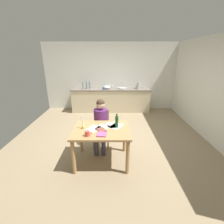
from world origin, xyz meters
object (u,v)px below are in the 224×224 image
at_px(book_magazine, 102,130).
at_px(wine_glass_back_left, 107,85).
at_px(wine_glass_near_sink, 113,85).
at_px(dining_table, 102,134).
at_px(coffee_mug, 88,133).
at_px(book_cookery, 102,134).
at_px(chair_at_table, 102,126).
at_px(bottle_wine_red, 90,85).
at_px(teacup_on_counter, 104,88).
at_px(candlestick, 83,125).
at_px(bottle_oil, 84,86).
at_px(wine_bottle_on_table, 117,121).
at_px(bottle_vinegar, 87,85).
at_px(stovetop_kettle, 138,86).
at_px(person_seated, 101,121).
at_px(mixing_bowl, 107,87).
at_px(sink_unit, 123,88).
at_px(wine_glass_by_kettle, 110,85).

height_order(book_magazine, wine_glass_back_left, wine_glass_back_left).
bearing_deg(wine_glass_near_sink, dining_table, -93.71).
distance_m(coffee_mug, book_cookery, 0.26).
distance_m(chair_at_table, book_cookery, 0.96).
distance_m(bottle_wine_red, teacup_on_counter, 0.58).
height_order(dining_table, chair_at_table, chair_at_table).
distance_m(dining_table, candlestick, 0.41).
xyz_separation_m(chair_at_table, teacup_on_counter, (-0.06, 2.42, 0.45)).
bearing_deg(bottle_oil, wine_bottle_on_table, -68.84).
xyz_separation_m(bottle_oil, bottle_vinegar, (0.13, 0.05, 0.00)).
xyz_separation_m(bottle_wine_red, stovetop_kettle, (1.85, -0.06, -0.02)).
bearing_deg(chair_at_table, bottle_oil, 108.48).
relative_size(book_cookery, teacup_on_counter, 1.51).
xyz_separation_m(chair_at_table, stovetop_kettle, (1.26, 2.57, 0.50)).
height_order(wine_bottle_on_table, teacup_on_counter, wine_bottle_on_table).
xyz_separation_m(person_seated, wine_glass_back_left, (0.05, 2.87, 0.33)).
relative_size(book_cookery, wine_glass_back_left, 1.16).
xyz_separation_m(dining_table, wine_bottle_on_table, (0.31, 0.10, 0.24)).
height_order(chair_at_table, mixing_bowl, mixing_bowl).
xyz_separation_m(candlestick, bottle_vinegar, (-0.40, 3.20, 0.21)).
bearing_deg(book_cookery, wine_glass_back_left, 96.20).
bearing_deg(teacup_on_counter, person_seated, -88.77).
relative_size(bottle_oil, bottle_wine_red, 1.08).
bearing_deg(book_magazine, wine_glass_near_sink, 59.82).
xyz_separation_m(bottle_wine_red, wine_glass_near_sink, (0.86, 0.09, -0.01)).
bearing_deg(sink_unit, teacup_on_counter, -167.84).
height_order(person_seated, mixing_bowl, person_seated).
distance_m(candlestick, wine_bottle_on_table, 0.67).
relative_size(bottle_vinegar, stovetop_kettle, 1.42).
bearing_deg(book_magazine, bottle_oil, 78.75).
bearing_deg(wine_bottle_on_table, book_magazine, -151.34).
xyz_separation_m(book_magazine, wine_bottle_on_table, (0.30, 0.16, 0.11)).
bearing_deg(wine_glass_back_left, bottle_oil, -166.51).
bearing_deg(person_seated, wine_glass_back_left, 89.01).
bearing_deg(mixing_bowl, wine_glass_by_kettle, 62.19).
distance_m(person_seated, wine_glass_back_left, 2.88).
distance_m(book_cookery, bottle_oil, 3.55).
xyz_separation_m(bottle_oil, bottle_wine_red, (0.24, 0.12, -0.01)).
bearing_deg(bottle_vinegar, teacup_on_counter, -12.25).
bearing_deg(bottle_wine_red, wine_glass_back_left, 7.91).
bearing_deg(chair_at_table, wine_glass_back_left, 89.01).
relative_size(chair_at_table, sink_unit, 2.45).
xyz_separation_m(bottle_wine_red, teacup_on_counter, (0.54, -0.21, -0.08)).
height_order(person_seated, wine_glass_back_left, person_seated).
bearing_deg(coffee_mug, book_magazine, 43.23).
distance_m(coffee_mug, wine_bottle_on_table, 0.66).
height_order(wine_glass_near_sink, teacup_on_counter, wine_glass_near_sink).
bearing_deg(book_magazine, person_seated, 69.04).
relative_size(coffee_mug, stovetop_kettle, 0.57).
relative_size(candlestick, book_magazine, 1.49).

